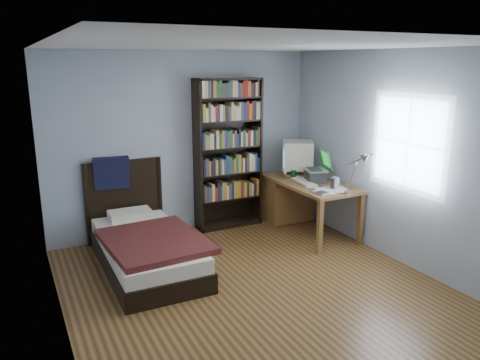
# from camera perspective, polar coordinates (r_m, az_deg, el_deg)

# --- Properties ---
(room) EXTENTS (4.20, 4.24, 2.50)m
(room) POSITION_cam_1_polar(r_m,az_deg,el_deg) (4.69, 2.35, 0.65)
(room) COLOR #4A3016
(room) RESTS_ON ground
(desk) EXTENTS (0.75, 1.52, 0.73)m
(desk) POSITION_cam_1_polar(r_m,az_deg,el_deg) (6.99, 6.42, -1.96)
(desk) COLOR brown
(desk) RESTS_ON floor
(crt_monitor) EXTENTS (0.62, 0.57, 0.51)m
(crt_monitor) POSITION_cam_1_polar(r_m,az_deg,el_deg) (6.86, 6.89, 2.94)
(crt_monitor) COLOR beige
(crt_monitor) RESTS_ON desk
(laptop) EXTENTS (0.46, 0.43, 0.44)m
(laptop) POSITION_cam_1_polar(r_m,az_deg,el_deg) (6.55, 9.31, 0.79)
(laptop) COLOR #2D2D30
(laptop) RESTS_ON desk
(desk_lamp) EXTENTS (0.23, 0.51, 0.60)m
(desk_lamp) POSITION_cam_1_polar(r_m,az_deg,el_deg) (5.62, 14.64, 2.06)
(desk_lamp) COLOR #99999E
(desk_lamp) RESTS_ON desk
(keyboard) EXTENTS (0.26, 0.49, 0.05)m
(keyboard) POSITION_cam_1_polar(r_m,az_deg,el_deg) (6.47, 7.86, -0.27)
(keyboard) COLOR beige
(keyboard) RESTS_ON desk
(speaker) EXTENTS (0.09, 0.09, 0.16)m
(speaker) POSITION_cam_1_polar(r_m,az_deg,el_deg) (6.23, 11.49, -0.38)
(speaker) COLOR gray
(speaker) RESTS_ON desk
(soda_can) EXTENTS (0.07, 0.07, 0.13)m
(soda_can) POSITION_cam_1_polar(r_m,az_deg,el_deg) (6.71, 6.53, 0.72)
(soda_can) COLOR #083C0D
(soda_can) RESTS_ON desk
(mouse) EXTENTS (0.06, 0.11, 0.04)m
(mouse) POSITION_cam_1_polar(r_m,az_deg,el_deg) (6.78, 7.02, 0.45)
(mouse) COLOR silver
(mouse) RESTS_ON desk
(phone_silver) EXTENTS (0.09, 0.11, 0.02)m
(phone_silver) POSITION_cam_1_polar(r_m,az_deg,el_deg) (6.17, 8.67, -1.07)
(phone_silver) COLOR #B5B5B9
(phone_silver) RESTS_ON desk
(phone_grey) EXTENTS (0.05, 0.10, 0.02)m
(phone_grey) POSITION_cam_1_polar(r_m,az_deg,el_deg) (6.03, 9.05, -1.44)
(phone_grey) COLOR gray
(phone_grey) RESTS_ON desk
(external_drive) EXTENTS (0.14, 0.14, 0.03)m
(external_drive) POSITION_cam_1_polar(r_m,az_deg,el_deg) (5.98, 10.00, -1.59)
(external_drive) COLOR gray
(external_drive) RESTS_ON desk
(bookshelf) EXTENTS (0.96, 0.30, 2.14)m
(bookshelf) POSITION_cam_1_polar(r_m,az_deg,el_deg) (6.67, -1.44, 3.18)
(bookshelf) COLOR black
(bookshelf) RESTS_ON floor
(bed) EXTENTS (1.10, 2.05, 1.16)m
(bed) POSITION_cam_1_polar(r_m,az_deg,el_deg) (5.69, -11.58, -7.69)
(bed) COLOR black
(bed) RESTS_ON floor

